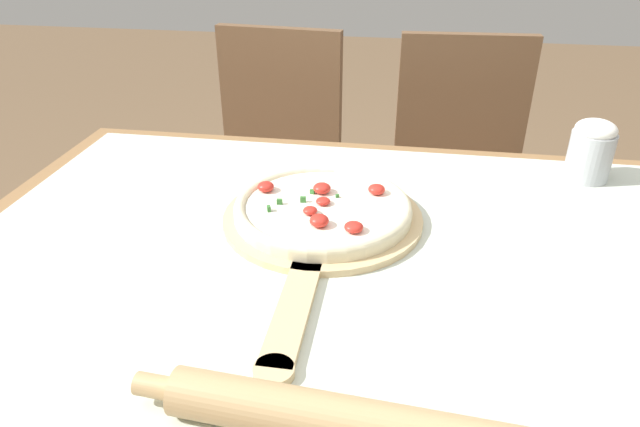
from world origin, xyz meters
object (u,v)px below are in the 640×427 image
pizza (323,208)px  chair_right (459,171)px  pizza_peel (320,225)px  rolling_pin (343,421)px  chair_left (273,159)px  flour_cup (591,149)px

pizza → chair_right: (0.29, 0.72, -0.24)m
pizza_peel → rolling_pin: (0.09, -0.42, 0.02)m
chair_left → flour_cup: 0.93m
pizza → flour_cup: 0.55m
pizza_peel → chair_right: size_ratio=0.64×
flour_cup → chair_left: bearing=148.0°
chair_left → flour_cup: size_ratio=7.31×
pizza → chair_right: 0.82m
pizza_peel → chair_right: bearing=68.7°
pizza_peel → rolling_pin: bearing=-77.9°
pizza_peel → chair_right: chair_right is taller
pizza → chair_right: size_ratio=0.34×
rolling_pin → chair_right: chair_right is taller
pizza_peel → chair_right: (0.29, 0.75, -0.22)m
flour_cup → pizza: bearing=-152.9°
chair_left → flour_cup: chair_left is taller
pizza → chair_left: (-0.27, 0.72, -0.24)m
chair_right → pizza: bearing=-115.3°
pizza → rolling_pin: (0.09, -0.45, 0.00)m
rolling_pin → chair_left: (-0.36, 1.17, -0.24)m
chair_left → chair_right: (0.56, 0.00, 0.00)m
pizza_peel → rolling_pin: 0.43m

